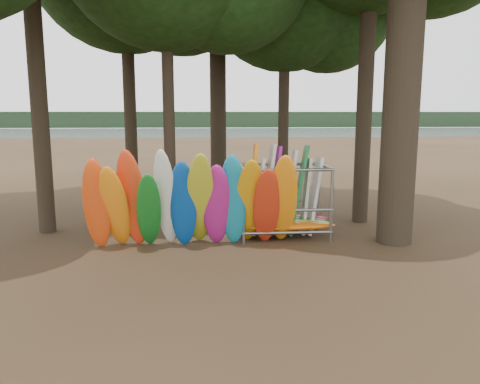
{
  "coord_description": "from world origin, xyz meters",
  "views": [
    {
      "loc": [
        -0.39,
        -11.82,
        3.66
      ],
      "look_at": [
        0.66,
        1.5,
        1.4
      ],
      "focal_mm": 35.0,
      "sensor_mm": 36.0,
      "label": 1
    }
  ],
  "objects": [
    {
      "name": "storage_rack",
      "position": [
        1.97,
        1.71,
        1.01
      ],
      "size": [
        2.95,
        1.51,
        2.79
      ],
      "color": "slate",
      "rests_on": "ground"
    },
    {
      "name": "lake",
      "position": [
        0.0,
        60.0,
        0.0
      ],
      "size": [
        160.0,
        160.0,
        0.0
      ],
      "primitive_type": "plane",
      "color": "gray",
      "rests_on": "ground"
    },
    {
      "name": "kayak_row",
      "position": [
        -0.68,
        0.57,
        1.27
      ],
      "size": [
        5.84,
        2.1,
        2.94
      ],
      "color": "#E64714",
      "rests_on": "ground"
    },
    {
      "name": "ground",
      "position": [
        0.0,
        0.0,
        0.0
      ],
      "size": [
        120.0,
        120.0,
        0.0
      ],
      "primitive_type": "plane",
      "color": "#47331E",
      "rests_on": "ground"
    },
    {
      "name": "far_shore",
      "position": [
        0.0,
        110.0,
        2.0
      ],
      "size": [
        160.0,
        4.0,
        4.0
      ],
      "primitive_type": "cube",
      "color": "black",
      "rests_on": "ground"
    }
  ]
}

